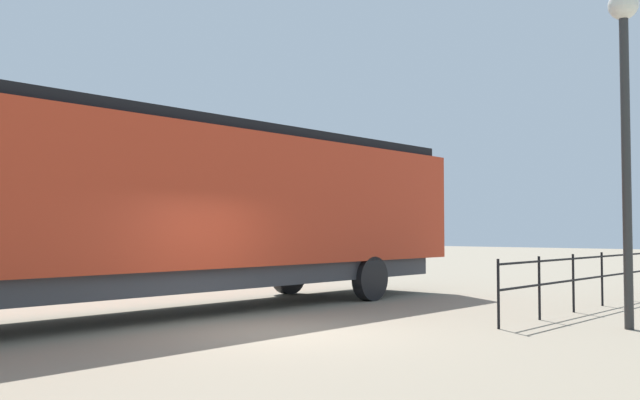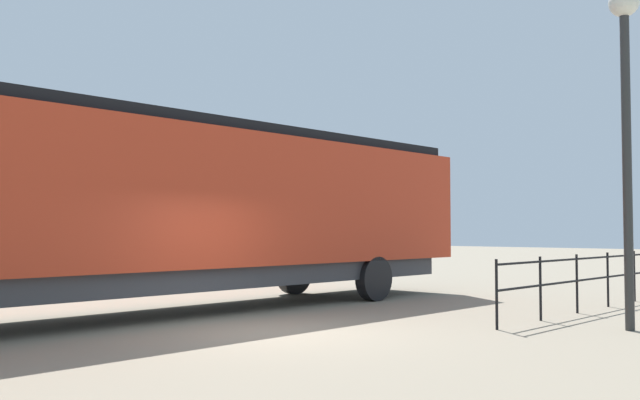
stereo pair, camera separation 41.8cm
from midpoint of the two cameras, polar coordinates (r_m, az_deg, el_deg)
The scene contains 4 objects.
ground_plane at distance 12.24m, azimuth -4.61°, elevation -10.67°, with size 120.00×120.00×0.00m, color gray.
locomotive at distance 14.96m, azimuth -13.47°, elevation -0.35°, with size 3.12×18.10×4.05m.
lamp_post at distance 13.78m, azimuth 22.67°, elevation 8.50°, with size 0.53×0.53×6.06m.
platform_fence at distance 18.32m, azimuth 22.17°, elevation -5.27°, with size 0.05×11.92×1.24m.
Camera 1 is at (8.56, -8.55, 1.74)m, focal length 39.49 mm.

